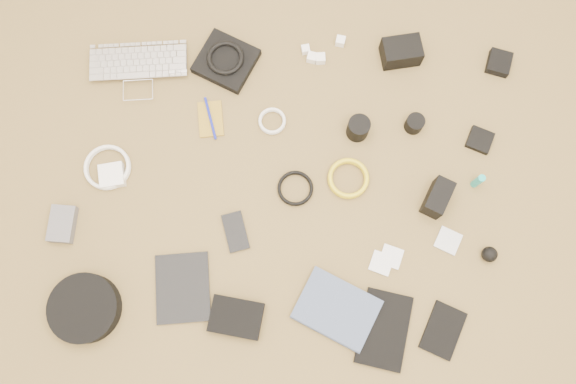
{
  "coord_description": "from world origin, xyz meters",
  "views": [
    {
      "loc": [
        0.05,
        -0.41,
        1.72
      ],
      "look_at": [
        0.03,
        -0.01,
        0.02
      ],
      "focal_mm": 35.0,
      "sensor_mm": 36.0,
      "label": 1
    }
  ],
  "objects_px": {
    "laptop": "(139,75)",
    "headphone_case": "(85,308)",
    "paperback": "(324,336)",
    "dslr_camera": "(401,52)",
    "phone": "(236,232)",
    "tablet": "(183,288)"
  },
  "relations": [
    {
      "from": "laptop",
      "to": "phone",
      "type": "xyz_separation_m",
      "value": [
        0.36,
        -0.51,
        -0.01
      ]
    },
    {
      "from": "headphone_case",
      "to": "tablet",
      "type": "bearing_deg",
      "value": 15.0
    },
    {
      "from": "tablet",
      "to": "headphone_case",
      "type": "height_order",
      "value": "headphone_case"
    },
    {
      "from": "phone",
      "to": "paperback",
      "type": "xyz_separation_m",
      "value": [
        0.28,
        -0.3,
        0.01
      ]
    },
    {
      "from": "phone",
      "to": "paperback",
      "type": "distance_m",
      "value": 0.41
    },
    {
      "from": "dslr_camera",
      "to": "tablet",
      "type": "distance_m",
      "value": 1.03
    },
    {
      "from": "dslr_camera",
      "to": "headphone_case",
      "type": "bearing_deg",
      "value": -148.68
    },
    {
      "from": "laptop",
      "to": "tablet",
      "type": "relative_size",
      "value": 1.54
    },
    {
      "from": "laptop",
      "to": "headphone_case",
      "type": "height_order",
      "value": "headphone_case"
    },
    {
      "from": "laptop",
      "to": "phone",
      "type": "distance_m",
      "value": 0.62
    },
    {
      "from": "headphone_case",
      "to": "laptop",
      "type": "bearing_deg",
      "value": 84.56
    },
    {
      "from": "tablet",
      "to": "phone",
      "type": "bearing_deg",
      "value": 43.16
    },
    {
      "from": "dslr_camera",
      "to": "phone",
      "type": "height_order",
      "value": "dslr_camera"
    },
    {
      "from": "phone",
      "to": "paperback",
      "type": "relative_size",
      "value": 0.53
    },
    {
      "from": "laptop",
      "to": "tablet",
      "type": "xyz_separation_m",
      "value": [
        0.21,
        -0.68,
        -0.01
      ]
    },
    {
      "from": "headphone_case",
      "to": "paperback",
      "type": "xyz_separation_m",
      "value": [
        0.71,
        -0.04,
        -0.02
      ]
    },
    {
      "from": "laptop",
      "to": "paperback",
      "type": "relative_size",
      "value": 1.41
    },
    {
      "from": "tablet",
      "to": "phone",
      "type": "distance_m",
      "value": 0.23
    },
    {
      "from": "laptop",
      "to": "headphone_case",
      "type": "relative_size",
      "value": 1.56
    },
    {
      "from": "phone",
      "to": "laptop",
      "type": "bearing_deg",
      "value": 107.32
    },
    {
      "from": "tablet",
      "to": "paperback",
      "type": "xyz_separation_m",
      "value": [
        0.43,
        -0.12,
        0.01
      ]
    },
    {
      "from": "dslr_camera",
      "to": "paperback",
      "type": "distance_m",
      "value": 0.94
    }
  ]
}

